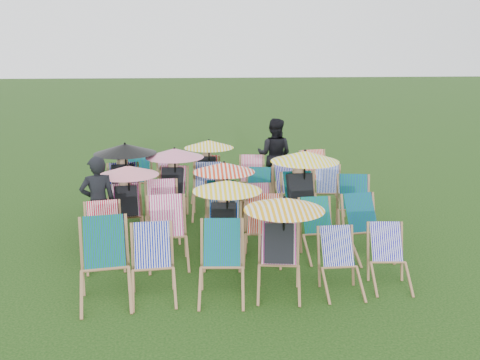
{
  "coord_description": "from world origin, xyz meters",
  "views": [
    {
      "loc": [
        -0.77,
        -8.88,
        3.23
      ],
      "look_at": [
        0.09,
        0.43,
        0.9
      ],
      "focal_mm": 40.0,
      "sensor_mm": 36.0,
      "label": 1
    }
  ],
  "objects": [
    {
      "name": "deckchair_29",
      "position": [
        2.0,
        2.33,
        0.49
      ],
      "size": [
        0.78,
        0.99,
        0.99
      ],
      "rotation": [
        0.0,
        0.0,
        0.15
      ],
      "color": "#956A45",
      "rests_on": "ground"
    },
    {
      "name": "deckchair_19",
      "position": [
        -1.16,
        1.22,
        0.71
      ],
      "size": [
        1.13,
        1.19,
        1.34
      ],
      "rotation": [
        0.0,
        0.0,
        -0.14
      ],
      "color": "#956A45",
      "rests_on": "ground"
    },
    {
      "name": "deckchair_27",
      "position": [
        0.51,
        2.34,
        0.45
      ],
      "size": [
        0.71,
        0.9,
        0.9
      ],
      "rotation": [
        0.0,
        0.0,
        -0.14
      ],
      "color": "#956A45",
      "rests_on": "ground"
    },
    {
      "name": "deckchair_5",
      "position": [
        1.91,
        -2.22,
        0.41
      ],
      "size": [
        0.61,
        0.8,
        0.82
      ],
      "rotation": [
        0.0,
        0.0,
        -0.09
      ],
      "color": "#956A45",
      "rests_on": "ground"
    },
    {
      "name": "deckchair_20",
      "position": [
        -0.47,
        1.2,
        0.49
      ],
      "size": [
        0.71,
        0.95,
        0.99
      ],
      "rotation": [
        0.0,
        0.0,
        -0.06
      ],
      "color": "#956A45",
      "rests_on": "ground"
    },
    {
      "name": "deckchair_11",
      "position": [
        1.95,
        -1.14,
        0.47
      ],
      "size": [
        0.73,
        0.93,
        0.93
      ],
      "rotation": [
        0.0,
        0.0,
        0.14
      ],
      "color": "#956A45",
      "rests_on": "ground"
    },
    {
      "name": "deckchair_10",
      "position": [
        1.22,
        -1.07,
        0.44
      ],
      "size": [
        0.64,
        0.85,
        0.87
      ],
      "rotation": [
        0.0,
        0.0,
        0.08
      ],
      "color": "#956A45",
      "rests_on": "ground"
    },
    {
      "name": "deckchair_24",
      "position": [
        -1.97,
        2.32,
        0.5
      ],
      "size": [
        0.71,
        0.96,
        1.01
      ],
      "rotation": [
        0.0,
        0.0,
        -0.05
      ],
      "color": "#956A45",
      "rests_on": "ground"
    },
    {
      "name": "deckchair_12",
      "position": [
        -1.9,
        0.11,
        0.66
      ],
      "size": [
        1.06,
        1.14,
        1.25
      ],
      "rotation": [
        0.0,
        0.0,
        0.15
      ],
      "color": "#956A45",
      "rests_on": "ground"
    },
    {
      "name": "deckchair_3",
      "position": [
        0.38,
        -2.23,
        0.68
      ],
      "size": [
        1.09,
        1.15,
        1.29
      ],
      "rotation": [
        0.0,
        0.0,
        -0.15
      ],
      "color": "#956A45",
      "rests_on": "ground"
    },
    {
      "name": "person_rear",
      "position": [
        1.1,
        2.93,
        0.84
      ],
      "size": [
        1.0,
        0.9,
        1.68
      ],
      "primitive_type": "imported",
      "rotation": [
        0.0,
        0.0,
        2.74
      ],
      "color": "black",
      "rests_on": "ground"
    },
    {
      "name": "deckchair_13",
      "position": [
        -1.31,
        0.04,
        0.47
      ],
      "size": [
        0.68,
        0.91,
        0.95
      ],
      "rotation": [
        0.0,
        0.0,
        0.06
      ],
      "color": "#956A45",
      "rests_on": "ground"
    },
    {
      "name": "deckchair_7",
      "position": [
        -1.17,
        -1.11,
        0.49
      ],
      "size": [
        0.71,
        0.94,
        0.97
      ],
      "rotation": [
        0.0,
        0.0,
        0.07
      ],
      "color": "#956A45",
      "rests_on": "ground"
    },
    {
      "name": "deckchair_16",
      "position": [
        1.18,
        0.14,
        0.76
      ],
      "size": [
        1.22,
        1.29,
        1.45
      ],
      "rotation": [
        0.0,
        0.0,
        0.06
      ],
      "color": "#956A45",
      "rests_on": "ground"
    },
    {
      "name": "deckchair_1",
      "position": [
        -1.31,
        -2.26,
        0.46
      ],
      "size": [
        0.67,
        0.89,
        0.92
      ],
      "rotation": [
        0.0,
        0.0,
        0.08
      ],
      "color": "#956A45",
      "rests_on": "ground"
    },
    {
      "name": "deckchair_18",
      "position": [
        -2.08,
        1.28,
        0.75
      ],
      "size": [
        1.2,
        1.29,
        1.43
      ],
      "rotation": [
        0.0,
        0.0,
        0.11
      ],
      "color": "#956A45",
      "rests_on": "ground"
    },
    {
      "name": "deckchair_6",
      "position": [
        -2.12,
        -1.08,
        0.45
      ],
      "size": [
        0.73,
        0.92,
        0.9
      ],
      "rotation": [
        0.0,
        0.0,
        0.17
      ],
      "color": "#956A45",
      "rests_on": "ground"
    },
    {
      "name": "deckchair_14",
      "position": [
        -0.27,
        0.08,
        0.68
      ],
      "size": [
        1.08,
        1.13,
        1.28
      ],
      "rotation": [
        0.0,
        0.0,
        -0.06
      ],
      "color": "#956A45",
      "rests_on": "ground"
    },
    {
      "name": "ground",
      "position": [
        0.0,
        0.0,
        0.0
      ],
      "size": [
        100.0,
        100.0,
        0.0
      ],
      "primitive_type": "plane",
      "color": "black",
      "rests_on": "ground"
    },
    {
      "name": "deckchair_23",
      "position": [
        1.96,
        1.27,
        0.44
      ],
      "size": [
        0.68,
        0.88,
        0.89
      ],
      "rotation": [
        0.0,
        0.0,
        -0.11
      ],
      "color": "#956A45",
      "rests_on": "ground"
    },
    {
      "name": "deckchair_26",
      "position": [
        -0.45,
        2.45,
        0.67
      ],
      "size": [
        1.08,
        1.14,
        1.28
      ],
      "rotation": [
        0.0,
        0.0,
        -0.14
      ],
      "color": "#956A45",
      "rests_on": "ground"
    },
    {
      "name": "deckchair_21",
      "position": [
        0.52,
        1.22,
        0.43
      ],
      "size": [
        0.72,
        0.89,
        0.87
      ],
      "rotation": [
        0.0,
        0.0,
        -0.19
      ],
      "color": "#956A45",
      "rests_on": "ground"
    },
    {
      "name": "deckchair_22",
      "position": [
        1.17,
        1.25,
        0.47
      ],
      "size": [
        0.66,
        0.9,
        0.95
      ],
      "rotation": [
        0.0,
        0.0,
        0.04
      ],
      "color": "#956A45",
      "rests_on": "ground"
    },
    {
      "name": "deckchair_9",
      "position": [
        0.3,
        -1.09,
        0.47
      ],
      "size": [
        0.76,
        0.96,
        0.95
      ],
      "rotation": [
        0.0,
        0.0,
        -0.16
      ],
      "color": "#956A45",
      "rests_on": "ground"
    },
    {
      "name": "deckchair_25",
      "position": [
        -1.23,
        2.38,
        0.41
      ],
      "size": [
        0.68,
        0.84,
        0.81
      ],
      "rotation": [
        0.0,
        0.0,
        0.21
      ],
      "color": "#956A45",
      "rests_on": "ground"
    },
    {
      "name": "deckchair_17",
      "position": [
        2.11,
        0.01,
        0.48
      ],
      "size": [
        0.78,
        0.98,
        0.97
      ],
      "rotation": [
        0.0,
        0.0,
        -0.17
      ],
      "color": "#956A45",
      "rests_on": "ground"
    },
    {
      "name": "deckchair_0",
      "position": [
        -1.93,
        -2.31,
        0.51
      ],
      "size": [
        0.8,
        1.03,
        1.03
      ],
      "rotation": [
        0.0,
        0.0,
        0.14
      ],
      "color": "#956A45",
      "rests_on": "ground"
    },
    {
      "name": "deckchair_28",
      "position": [
        1.3,
        2.41,
        0.42
      ],
      "size": [
        0.65,
        0.83,
        0.84
      ],
      "rotation": [
        0.0,
        0.0,
        0.12
      ],
      "color": "#956A45",
      "rests_on": "ground"
    },
    {
      "name": "deckchair_4",
      "position": [
        1.2,
        -2.33,
        0.41
      ],
      "size": [
        0.55,
        0.77,
        0.82
      ],
      "rotation": [
        0.0,
        0.0,
        0.01
      ],
      "color": "#956A45",
      "rests_on": "ground"
    },
    {
      "name": "deckchair_8",
      "position": [
        -0.3,
        -1.11,
        0.67
      ],
      "size": [
        1.07,
        1.13,
        1.26
      ],
      "rotation": [
        0.0,
        0.0,
        -0.11
      ],
      "color": "#956A45",
      "rests_on": "ground"
    },
    {
      "name": "person_left",
      "position": [
        -2.3,
        -0.4,
        0.78
      ],
      "size": [
        0.65,
        0.53,
        1.55
      ],
      "primitive_type": "imported",
      "rotation": [
        0.0,
        0.0,
        3.45
      ],
      "color": "black",
      "rests_on": "ground"
    },
    {
      "name": "deckchair_2",
      "position": [
        -0.41,
        -2.33,
        0.48
      ],
      "size": [
        0.7,
        0.93,
        0.95
      ],
      "rotation": [
        0.0,
        0.0,
        -0.08
      ],
      "color": "#956A45",
      "rests_on": "ground"
    },
    {
      "name": "deckchair_15",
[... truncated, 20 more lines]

